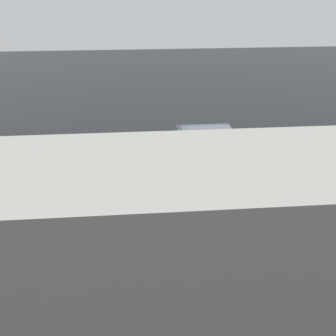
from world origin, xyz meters
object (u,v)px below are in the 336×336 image
at_px(moving_hatchback, 199,153).
at_px(sign_post, 101,193).
at_px(pedestrian, 100,189).
at_px(fire_hydrant, 129,201).

distance_m(moving_hatchback, sign_post, 5.54).
distance_m(pedestrian, sign_post, 1.51).
relative_size(pedestrian, sign_post, 0.68).
xyz_separation_m(fire_hydrant, pedestrian, (1.03, -0.07, 0.56)).
bearing_deg(moving_hatchback, sign_post, 45.41).
height_order(fire_hydrant, sign_post, sign_post).
distance_m(fire_hydrant, pedestrian, 1.17).
bearing_deg(sign_post, moving_hatchback, -134.59).
height_order(moving_hatchback, fire_hydrant, moving_hatchback).
relative_size(moving_hatchback, fire_hydrant, 4.87).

